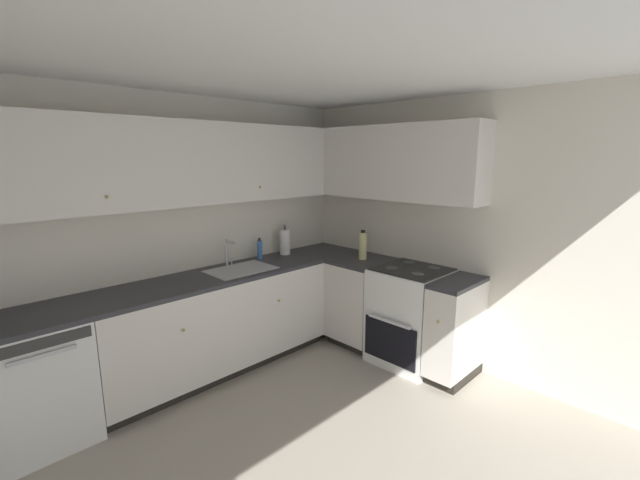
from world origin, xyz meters
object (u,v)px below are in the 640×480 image
Objects in this scene: soap_bottle at (260,250)px; oil_bottle at (363,246)px; oven_range at (411,315)px; dishwasher at (38,382)px; paper_towel_roll at (285,242)px.

soap_bottle is 1.04m from oil_bottle.
oven_range is 0.82m from oil_bottle.
dishwasher is 2.98m from oven_range.
dishwasher is 0.82× the size of oven_range.
oil_bottle is at bearing -45.23° from soap_bottle.
oil_bottle is (0.73, -0.74, 0.04)m from soap_bottle.
soap_bottle is (2.00, 0.18, 0.56)m from dishwasher.
oil_bottle reaches higher than soap_bottle.
paper_towel_roll is at bearing 3.97° from dishwasher.
soap_bottle is at bearing 176.38° from paper_towel_roll.
paper_towel_roll reaches higher than soap_bottle.
dishwasher is 2.85m from oil_bottle.
oven_range is 4.84× the size of soap_bottle.
oven_range is (2.75, -1.14, 0.02)m from dishwasher.
soap_bottle reaches higher than oven_range.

